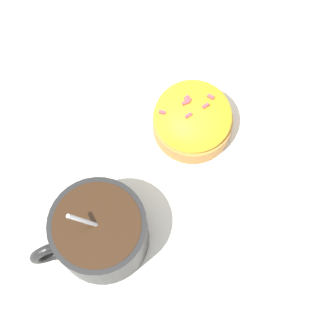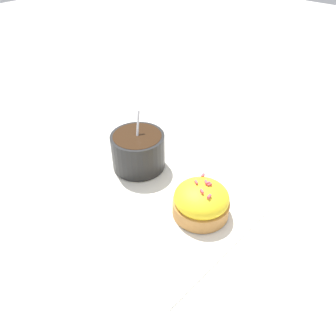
% 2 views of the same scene
% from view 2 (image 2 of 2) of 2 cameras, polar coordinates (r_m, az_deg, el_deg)
% --- Properties ---
extents(ground_plane, '(3.00, 3.00, 0.00)m').
position_cam_2_polar(ground_plane, '(0.55, -0.12, -3.53)').
color(ground_plane, silver).
extents(paper_napkin, '(0.31, 0.31, 0.00)m').
position_cam_2_polar(paper_napkin, '(0.55, -0.12, -3.41)').
color(paper_napkin, white).
rests_on(paper_napkin, ground_plane).
extents(coffee_cup, '(0.11, 0.09, 0.10)m').
position_cam_2_polar(coffee_cup, '(0.58, -5.24, 3.31)').
color(coffee_cup, black).
rests_on(coffee_cup, paper_napkin).
extents(frosted_pastry, '(0.09, 0.09, 0.06)m').
position_cam_2_polar(frosted_pastry, '(0.49, 5.80, -5.75)').
color(frosted_pastry, '#C18442').
rests_on(frosted_pastry, paper_napkin).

